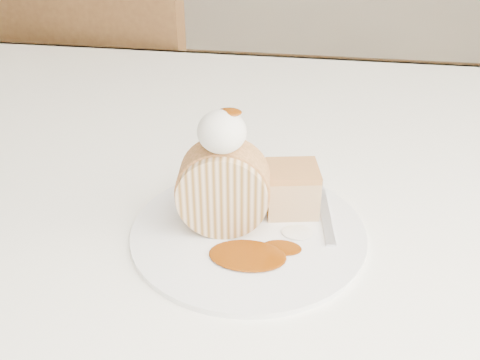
# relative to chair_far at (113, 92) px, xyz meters

# --- Properties ---
(table) EXTENTS (1.40, 0.90, 0.75)m
(table) POSITION_rel_chair_far_xyz_m (0.41, -0.63, 0.08)
(table) COLOR white
(table) RESTS_ON ground
(chair_far) EXTENTS (0.53, 0.53, 1.01)m
(chair_far) POSITION_rel_chair_far_xyz_m (0.00, 0.00, 0.00)
(chair_far) COLOR brown
(chair_far) RESTS_ON ground
(plate) EXTENTS (0.28, 0.28, 0.01)m
(plate) POSITION_rel_chair_far_xyz_m (0.44, -0.75, 0.18)
(plate) COLOR white
(plate) RESTS_ON table
(roulade_slice) EXTENTS (0.09, 0.06, 0.09)m
(roulade_slice) POSITION_rel_chair_far_xyz_m (0.42, -0.75, 0.22)
(roulade_slice) COLOR #CFB490
(roulade_slice) RESTS_ON plate
(cake_chunk) EXTENTS (0.06, 0.06, 0.04)m
(cake_chunk) POSITION_rel_chair_far_xyz_m (0.48, -0.71, 0.20)
(cake_chunk) COLOR #D48A50
(cake_chunk) RESTS_ON plate
(whipped_cream) EXTENTS (0.05, 0.05, 0.04)m
(whipped_cream) POSITION_rel_chair_far_xyz_m (0.42, -0.76, 0.29)
(whipped_cream) COLOR silver
(whipped_cream) RESTS_ON roulade_slice
(caramel_drizzle) EXTENTS (0.02, 0.02, 0.01)m
(caramel_drizzle) POSITION_rel_chair_far_xyz_m (0.43, -0.75, 0.31)
(caramel_drizzle) COLOR #652A04
(caramel_drizzle) RESTS_ON whipped_cream
(caramel_pool) EXTENTS (0.08, 0.06, 0.00)m
(caramel_pool) POSITION_rel_chair_far_xyz_m (0.45, -0.80, 0.18)
(caramel_pool) COLOR #652A04
(caramel_pool) RESTS_ON plate
(fork) EXTENTS (0.04, 0.14, 0.00)m
(fork) POSITION_rel_chair_far_xyz_m (0.52, -0.72, 0.18)
(fork) COLOR silver
(fork) RESTS_ON plate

